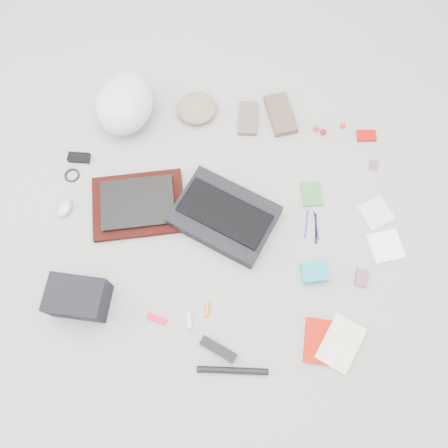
# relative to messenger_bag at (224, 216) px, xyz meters

# --- Properties ---
(ground_plane) EXTENTS (4.00, 4.00, 0.00)m
(ground_plane) POSITION_rel_messenger_bag_xyz_m (0.00, -0.04, -0.04)
(ground_plane) COLOR gray
(messenger_bag) EXTENTS (0.51, 0.44, 0.07)m
(messenger_bag) POSITION_rel_messenger_bag_xyz_m (0.00, 0.00, 0.00)
(messenger_bag) COLOR black
(messenger_bag) RESTS_ON ground_plane
(bag_flap) EXTENTS (0.43, 0.31, 0.01)m
(bag_flap) POSITION_rel_messenger_bag_xyz_m (0.00, 0.00, 0.04)
(bag_flap) COLOR black
(bag_flap) RESTS_ON messenger_bag
(laptop_sleeve) EXTENTS (0.47, 0.40, 0.03)m
(laptop_sleeve) POSITION_rel_messenger_bag_xyz_m (-0.40, 0.02, -0.02)
(laptop_sleeve) COLOR black
(laptop_sleeve) RESTS_ON ground_plane
(laptop) EXTENTS (0.37, 0.31, 0.02)m
(laptop) POSITION_rel_messenger_bag_xyz_m (-0.40, 0.02, 0.00)
(laptop) COLOR black
(laptop) RESTS_ON laptop_sleeve
(bike_helmet) EXTENTS (0.29, 0.36, 0.20)m
(bike_helmet) POSITION_rel_messenger_bag_xyz_m (-0.53, 0.49, 0.07)
(bike_helmet) COLOR silver
(bike_helmet) RESTS_ON ground_plane
(beanie) EXTENTS (0.24, 0.23, 0.07)m
(beanie) POSITION_rel_messenger_bag_xyz_m (-0.20, 0.55, -0.00)
(beanie) COLOR #8C785C
(beanie) RESTS_ON ground_plane
(mitten_left) EXTENTS (0.10, 0.19, 0.03)m
(mitten_left) POSITION_rel_messenger_bag_xyz_m (0.05, 0.53, -0.02)
(mitten_left) COLOR #655954
(mitten_left) RESTS_ON ground_plane
(mitten_right) EXTENTS (0.18, 0.25, 0.03)m
(mitten_right) POSITION_rel_messenger_bag_xyz_m (0.21, 0.57, -0.02)
(mitten_right) COLOR brown
(mitten_right) RESTS_ON ground_plane
(power_brick) EXTENTS (0.10, 0.05, 0.03)m
(power_brick) POSITION_rel_messenger_bag_xyz_m (-0.72, 0.23, -0.02)
(power_brick) COLOR black
(power_brick) RESTS_ON ground_plane
(cable_coil) EXTENTS (0.08, 0.08, 0.01)m
(cable_coil) POSITION_rel_messenger_bag_xyz_m (-0.74, 0.13, -0.03)
(cable_coil) COLOR black
(cable_coil) RESTS_ON ground_plane
(mouse) EXTENTS (0.07, 0.10, 0.04)m
(mouse) POSITION_rel_messenger_bag_xyz_m (-0.72, -0.03, -0.02)
(mouse) COLOR #AEAEAE
(mouse) RESTS_ON ground_plane
(camera_bag) EXTENTS (0.23, 0.16, 0.15)m
(camera_bag) POSITION_rel_messenger_bag_xyz_m (-0.55, -0.44, 0.04)
(camera_bag) COLOR black
(camera_bag) RESTS_ON ground_plane
(multitool) EXTENTS (0.09, 0.04, 0.01)m
(multitool) POSITION_rel_messenger_bag_xyz_m (-0.23, -0.48, -0.03)
(multitool) COLOR red
(multitool) RESTS_ON ground_plane
(toiletry_tube_white) EXTENTS (0.04, 0.07, 0.02)m
(toiletry_tube_white) POSITION_rel_messenger_bag_xyz_m (-0.09, -0.47, -0.03)
(toiletry_tube_white) COLOR silver
(toiletry_tube_white) RESTS_ON ground_plane
(toiletry_tube_orange) EXTENTS (0.02, 0.06, 0.02)m
(toiletry_tube_orange) POSITION_rel_messenger_bag_xyz_m (-0.03, -0.41, -0.03)
(toiletry_tube_orange) COLOR #C57815
(toiletry_tube_orange) RESTS_ON ground_plane
(u_lock) EXTENTS (0.16, 0.10, 0.03)m
(u_lock) POSITION_rel_messenger_bag_xyz_m (0.04, -0.57, -0.02)
(u_lock) COLOR black
(u_lock) RESTS_ON ground_plane
(bike_pump) EXTENTS (0.29, 0.05, 0.03)m
(bike_pump) POSITION_rel_messenger_bag_xyz_m (0.11, -0.64, -0.02)
(bike_pump) COLOR black
(bike_pump) RESTS_ON ground_plane
(book_red) EXTENTS (0.13, 0.18, 0.02)m
(book_red) POSITION_rel_messenger_bag_xyz_m (0.45, -0.49, -0.03)
(book_red) COLOR red
(book_red) RESTS_ON ground_plane
(book_white) EXTENTS (0.21, 0.25, 0.02)m
(book_white) POSITION_rel_messenger_bag_xyz_m (0.53, -0.49, -0.02)
(book_white) COLOR beige
(book_white) RESTS_ON ground_plane
(notepad) EXTENTS (0.11, 0.13, 0.01)m
(notepad) POSITION_rel_messenger_bag_xyz_m (0.38, 0.17, -0.03)
(notepad) COLOR #387E35
(notepad) RESTS_ON ground_plane
(pen_blue) EXTENTS (0.01, 0.13, 0.01)m
(pen_blue) POSITION_rel_messenger_bag_xyz_m (0.37, 0.02, -0.03)
(pen_blue) COLOR navy
(pen_blue) RESTS_ON ground_plane
(pen_black) EXTENTS (0.01, 0.14, 0.01)m
(pen_black) POSITION_rel_messenger_bag_xyz_m (0.41, 0.00, -0.03)
(pen_black) COLOR black
(pen_black) RESTS_ON ground_plane
(pen_navy) EXTENTS (0.03, 0.13, 0.01)m
(pen_navy) POSITION_rel_messenger_bag_xyz_m (0.41, 0.02, -0.03)
(pen_navy) COLOR navy
(pen_navy) RESTS_ON ground_plane
(accordion_wallet) EXTENTS (0.12, 0.11, 0.05)m
(accordion_wallet) POSITION_rel_messenger_bag_xyz_m (0.41, -0.21, -0.01)
(accordion_wallet) COLOR #199FB7
(accordion_wallet) RESTS_ON ground_plane
(card_deck) EXTENTS (0.06, 0.08, 0.01)m
(card_deck) POSITION_rel_messenger_bag_xyz_m (0.62, -0.20, -0.03)
(card_deck) COLOR #7D4F6B
(card_deck) RESTS_ON ground_plane
(napkin_top) EXTENTS (0.18, 0.18, 0.01)m
(napkin_top) POSITION_rel_messenger_bag_xyz_m (0.68, 0.11, -0.03)
(napkin_top) COLOR silver
(napkin_top) RESTS_ON ground_plane
(napkin_bottom) EXTENTS (0.17, 0.17, 0.01)m
(napkin_bottom) POSITION_rel_messenger_bag_xyz_m (0.72, -0.05, -0.03)
(napkin_bottom) COLOR white
(napkin_bottom) RESTS_ON ground_plane
(lollipop_a) EXTENTS (0.03, 0.03, 0.03)m
(lollipop_a) POSITION_rel_messenger_bag_xyz_m (0.39, 0.52, -0.02)
(lollipop_a) COLOR red
(lollipop_a) RESTS_ON ground_plane
(lollipop_b) EXTENTS (0.03, 0.03, 0.03)m
(lollipop_b) POSITION_rel_messenger_bag_xyz_m (0.42, 0.50, -0.02)
(lollipop_b) COLOR #A3041D
(lollipop_b) RESTS_ON ground_plane
(lollipop_c) EXTENTS (0.03, 0.03, 0.03)m
(lollipop_c) POSITION_rel_messenger_bag_xyz_m (0.52, 0.55, -0.02)
(lollipop_c) COLOR red
(lollipop_c) RESTS_ON ground_plane
(altoids_tin) EXTENTS (0.10, 0.07, 0.02)m
(altoids_tin) POSITION_rel_messenger_bag_xyz_m (0.63, 0.50, -0.03)
(altoids_tin) COLOR red
(altoids_tin) RESTS_ON ground_plane
(stamp_sheet) EXTENTS (0.05, 0.06, 0.00)m
(stamp_sheet) POSITION_rel_messenger_bag_xyz_m (0.67, 0.35, -0.03)
(stamp_sheet) COLOR #7B5563
(stamp_sheet) RESTS_ON ground_plane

